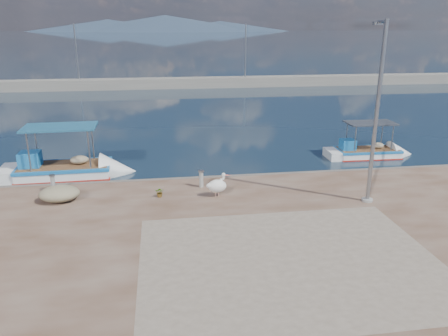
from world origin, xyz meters
TOP-DOWN VIEW (x-y plane):
  - ground at (0.00, 0.00)m, footprint 1400.00×1400.00m
  - quay_patch at (1.00, -3.00)m, footprint 9.00×7.00m
  - breakwater at (-0.00, 40.00)m, footprint 120.00×2.20m
  - mountains at (4.39, 650.00)m, footprint 370.00×280.00m
  - boat_left at (-7.63, 7.56)m, footprint 6.35×2.24m
  - boat_right at (9.08, 8.62)m, footprint 4.99×1.75m
  - pelican at (-0.46, 2.50)m, footprint 1.05×0.54m
  - lamp_post at (5.47, 1.14)m, footprint 0.44×0.96m
  - bollard_near at (-1.02, 3.72)m, footprint 0.25×0.25m
  - bollard_far at (-7.33, 4.07)m, footprint 0.25×0.25m
  - potted_plant at (-2.83, 2.79)m, footprint 0.41×0.36m
  - net_pile_b at (-6.85, 2.95)m, footprint 1.60×1.24m

SIDE VIEW (x-z plane):
  - ground at x=0.00m, z-range 0.00..0.00m
  - boat_right at x=9.08m, z-range -1.01..1.38m
  - boat_left at x=-7.63m, z-range -1.28..1.75m
  - quay_patch at x=1.00m, z-range 0.50..0.51m
  - breakwater at x=0.00m, z-range -3.15..4.35m
  - potted_plant at x=-2.83m, z-range 0.50..0.92m
  - net_pile_b at x=-6.85m, z-range 0.50..1.12m
  - bollard_far at x=-7.33m, z-range 0.53..1.29m
  - bollard_near at x=-1.02m, z-range 0.53..1.29m
  - pelican at x=-0.46m, z-range 0.47..1.48m
  - lamp_post at x=5.47m, z-range 0.30..7.30m
  - mountains at x=4.39m, z-range -1.49..20.51m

